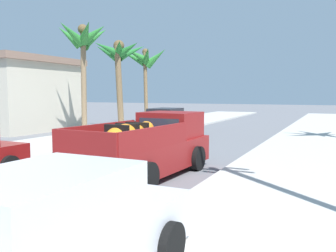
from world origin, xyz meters
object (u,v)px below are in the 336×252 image
(palm_tree_right_mid, at_px, (83,41))
(palm_tree_left_back, at_px, (119,57))
(roadside_house, at_px, (6,94))
(palm_tree_left_mid, at_px, (145,60))
(car_left_mid, at_px, (48,241))
(pickup_truck, at_px, (147,148))
(car_right_near, at_px, (165,122))

(palm_tree_right_mid, relative_size, palm_tree_left_back, 1.07)
(palm_tree_left_back, distance_m, roadside_house, 7.92)
(palm_tree_left_mid, xyz_separation_m, palm_tree_right_mid, (0.34, -7.82, 0.39))
(car_left_mid, xyz_separation_m, palm_tree_left_back, (-10.45, 17.57, 4.12))
(car_left_mid, distance_m, palm_tree_left_back, 20.86)
(car_left_mid, distance_m, palm_tree_left_mid, 24.25)
(pickup_truck, distance_m, palm_tree_left_mid, 18.00)
(roadside_house, bearing_deg, palm_tree_right_mid, -3.97)
(car_left_mid, distance_m, palm_tree_right_mid, 17.63)
(palm_tree_right_mid, bearing_deg, palm_tree_left_mid, 92.50)
(palm_tree_left_mid, height_order, palm_tree_right_mid, palm_tree_right_mid)
(palm_tree_left_mid, height_order, roadside_house, palm_tree_left_mid)
(palm_tree_left_back, xyz_separation_m, roadside_house, (-6.66, -3.51, -2.46))
(car_left_mid, height_order, palm_tree_left_back, palm_tree_left_back)
(car_left_mid, height_order, palm_tree_left_mid, palm_tree_left_mid)
(car_left_mid, relative_size, palm_tree_right_mid, 0.67)
(car_right_near, distance_m, palm_tree_left_mid, 8.01)
(pickup_truck, distance_m, palm_tree_left_back, 14.78)
(car_right_near, height_order, car_left_mid, same)
(pickup_truck, distance_m, car_left_mid, 6.44)
(car_right_near, xyz_separation_m, palm_tree_right_mid, (-3.90, -2.51, 4.64))
(roadside_house, bearing_deg, pickup_truck, -27.86)
(palm_tree_left_mid, bearing_deg, car_left_mid, -63.73)
(palm_tree_left_mid, relative_size, palm_tree_left_back, 1.00)
(pickup_truck, distance_m, car_right_near, 10.88)
(palm_tree_left_mid, xyz_separation_m, palm_tree_left_back, (0.12, -3.83, -0.13))
(car_left_mid, relative_size, palm_tree_left_mid, 0.72)
(car_left_mid, height_order, roadside_house, roadside_house)
(palm_tree_left_back, height_order, roadside_house, palm_tree_left_back)
(pickup_truck, bearing_deg, palm_tree_left_back, 126.23)
(pickup_truck, height_order, roadside_house, roadside_house)
(car_left_mid, bearing_deg, palm_tree_left_back, 120.73)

